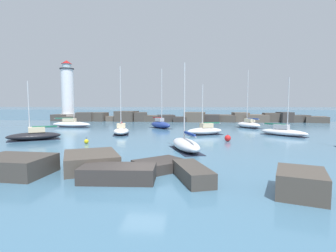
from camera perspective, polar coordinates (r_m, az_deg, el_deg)
ground_plane at (r=15.72m, az=-5.30°, el=-12.01°), size 600.00×600.00×0.00m
open_sea_beyond at (r=125.95m, az=2.79°, el=2.89°), size 400.00×116.00×0.01m
breakwater_jetty at (r=65.88m, az=4.43°, el=1.83°), size 68.81×7.66×2.57m
lighthouse at (r=73.89m, az=-21.01°, el=6.45°), size 4.20×4.20×15.68m
foreground_rocks at (r=17.09m, az=-12.31°, el=-8.85°), size 20.47×8.90×1.25m
sailboat_moored_0 at (r=36.78m, az=-27.06°, el=-1.82°), size 6.55×5.29×7.32m
sailboat_moored_1 at (r=48.09m, az=-1.67°, el=0.41°), size 4.87×5.22×10.76m
sailboat_moored_2 at (r=40.52m, az=23.81°, el=-1.12°), size 5.98×5.88×8.14m
sailboat_moored_3 at (r=25.52m, az=3.86°, el=-4.03°), size 3.73×6.53×8.50m
sailboat_moored_4 at (r=53.67m, az=-20.32°, el=0.44°), size 7.80×2.73×9.75m
sailboat_moored_6 at (r=39.40m, az=-10.15°, el=-0.91°), size 3.23×5.68×9.87m
sailboat_moored_7 at (r=50.94m, az=17.14°, el=0.36°), size 4.71×5.59×10.69m
sailboat_moored_8 at (r=38.60m, az=8.04°, el=-0.97°), size 5.93×4.18×7.29m
mooring_buoy_orange_near at (r=32.44m, az=12.87°, el=-2.59°), size 0.76×0.76×0.96m
mooring_buoy_far_side at (r=31.26m, az=-17.34°, el=-3.21°), size 0.51×0.51×0.71m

